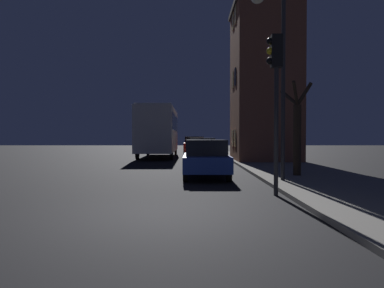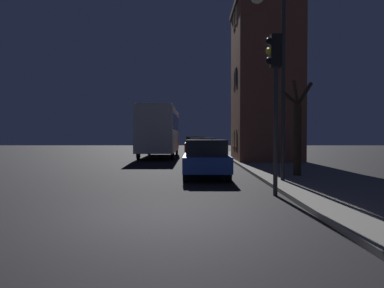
# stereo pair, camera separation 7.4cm
# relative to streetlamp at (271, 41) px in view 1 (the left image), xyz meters

# --- Properties ---
(ground_plane) EXTENTS (120.00, 120.00, 0.00)m
(ground_plane) POSITION_rel_streetlamp_xyz_m (-3.40, -5.21, -4.92)
(ground_plane) COLOR black
(brick_building) EXTENTS (4.14, 5.54, 10.10)m
(brick_building) POSITION_rel_streetlamp_xyz_m (1.99, 11.50, 0.26)
(brick_building) COLOR brown
(brick_building) RESTS_ON sidewalk
(streetlamp) EXTENTS (1.22, 0.50, 6.57)m
(streetlamp) POSITION_rel_streetlamp_xyz_m (0.00, 0.00, 0.00)
(streetlamp) COLOR #28282B
(streetlamp) RESTS_ON sidewalk
(traffic_light) EXTENTS (0.43, 0.24, 4.43)m
(traffic_light) POSITION_rel_streetlamp_xyz_m (-0.41, -2.61, -1.75)
(traffic_light) COLOR #28282B
(traffic_light) RESTS_ON ground
(bare_tree) EXTENTS (1.09, 1.53, 3.64)m
(bare_tree) POSITION_rel_streetlamp_xyz_m (1.39, 1.63, -3.10)
(bare_tree) COLOR #2D2319
(bare_tree) RESTS_ON sidewalk
(bus) EXTENTS (2.62, 9.80, 3.86)m
(bus) POSITION_rel_streetlamp_xyz_m (-5.34, 16.46, -2.64)
(bus) COLOR beige
(bus) RESTS_ON ground
(car_near_lane) EXTENTS (1.74, 4.18, 1.50)m
(car_near_lane) POSITION_rel_streetlamp_xyz_m (-2.16, 1.79, -4.14)
(car_near_lane) COLOR navy
(car_near_lane) RESTS_ON ground
(car_mid_lane) EXTENTS (1.78, 3.83, 1.53)m
(car_mid_lane) POSITION_rel_streetlamp_xyz_m (-2.08, 10.76, -4.11)
(car_mid_lane) COLOR beige
(car_mid_lane) RESTS_ON ground
(car_far_lane) EXTENTS (1.87, 4.49, 1.63)m
(car_far_lane) POSITION_rel_streetlamp_xyz_m (-2.51, 20.80, -4.08)
(car_far_lane) COLOR #B21E19
(car_far_lane) RESTS_ON ground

